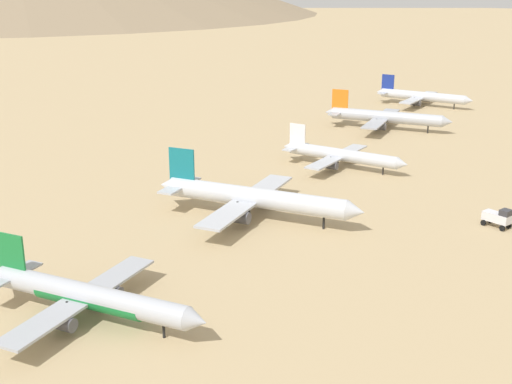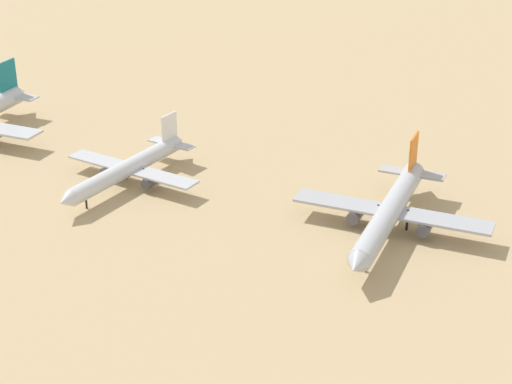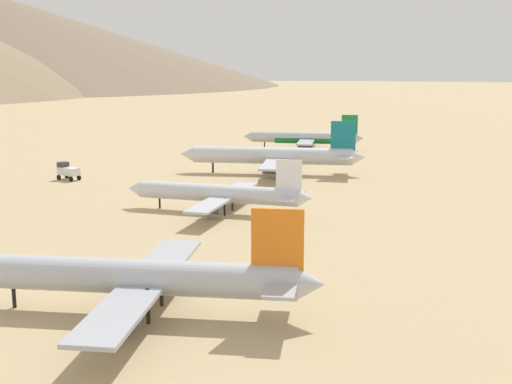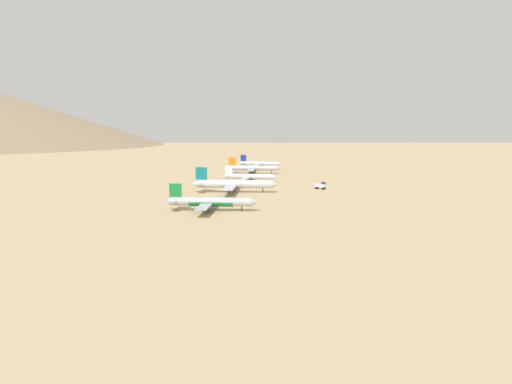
# 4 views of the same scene
# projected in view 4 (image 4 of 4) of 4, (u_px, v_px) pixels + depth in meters

# --- Properties ---
(ground_plane) EXTENTS (1800.00, 1800.00, 0.00)m
(ground_plane) POSITION_uv_depth(u_px,v_px,m) (247.00, 182.00, 247.32)
(ground_plane) COLOR tan
(parked_jet_0) EXTENTS (36.44, 29.83, 10.55)m
(parked_jet_0) POSITION_uv_depth(u_px,v_px,m) (210.00, 202.00, 157.36)
(parked_jet_0) COLOR #B2B7C1
(parked_jet_0) RESTS_ON ground
(parked_jet_1) EXTENTS (43.44, 35.59, 12.60)m
(parked_jet_1) POSITION_uv_depth(u_px,v_px,m) (233.00, 184.00, 203.33)
(parked_jet_1) COLOR silver
(parked_jet_1) RESTS_ON ground
(parked_jet_2) EXTENTS (33.93, 27.54, 9.79)m
(parked_jet_2) POSITION_uv_depth(u_px,v_px,m) (249.00, 177.00, 244.96)
(parked_jet_2) COLOR silver
(parked_jet_2) RESTS_ON ground
(parked_jet_3) EXTENTS (39.82, 32.64, 11.56)m
(parked_jet_3) POSITION_uv_depth(u_px,v_px,m) (253.00, 168.00, 292.46)
(parked_jet_3) COLOR #B2B7C1
(parked_jet_3) RESTS_ON ground
(parked_jet_4) EXTENTS (36.54, 29.67, 10.54)m
(parked_jet_4) POSITION_uv_depth(u_px,v_px,m) (259.00, 164.00, 336.48)
(parked_jet_4) COLOR silver
(parked_jet_4) RESTS_ON ground
(service_truck) EXTENTS (5.61, 3.82, 3.90)m
(service_truck) POSITION_uv_depth(u_px,v_px,m) (321.00, 185.00, 215.58)
(service_truck) COLOR silver
(service_truck) RESTS_ON ground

